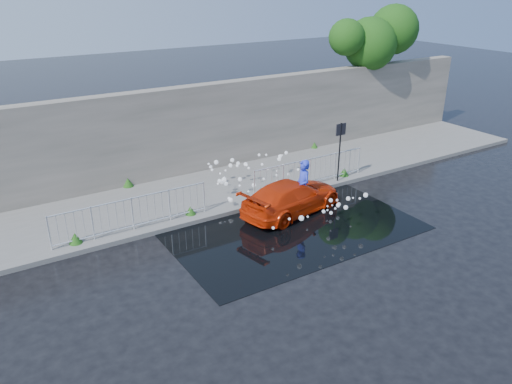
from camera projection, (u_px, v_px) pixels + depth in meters
ground at (298, 245)px, 15.27m from camera, size 90.00×90.00×0.00m
pavement at (221, 188)px, 19.14m from camera, size 30.00×4.00×0.15m
curb at (247, 207)px, 17.58m from camera, size 30.00×0.25×0.16m
retaining_wall at (194, 129)px, 20.14m from camera, size 30.00×0.60×3.50m
puddle at (292, 228)px, 16.29m from camera, size 8.00×5.00×0.01m
sign_post at (340, 143)px, 19.04m from camera, size 0.45×0.06×2.50m
tree at (376, 38)px, 23.92m from camera, size 5.04×2.54×6.40m
railing_left at (132, 213)px, 15.66m from camera, size 5.05×0.05×1.10m
railing_right at (310, 171)px, 19.05m from camera, size 5.05×0.05×1.10m
weeds at (222, 189)px, 18.51m from camera, size 12.17×3.93×0.37m
water_spray at (266, 181)px, 18.02m from camera, size 3.65×5.71×1.05m
red_car at (292, 197)px, 17.18m from camera, size 4.20×2.38×1.15m
person at (303, 187)px, 17.02m from camera, size 0.60×0.78×1.91m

